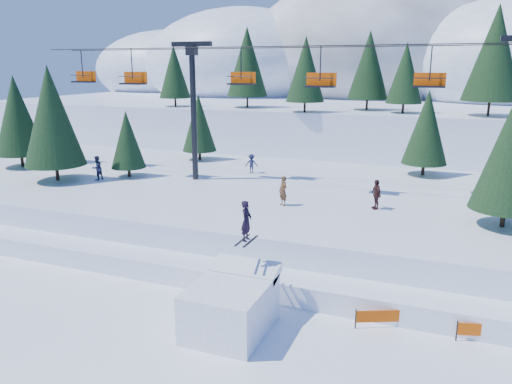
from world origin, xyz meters
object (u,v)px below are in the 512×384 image
(banner_far, at_px, (492,331))
(banner_near, at_px, (388,316))
(chairlift, at_px, (320,92))
(jump_kicker, at_px, (231,304))

(banner_far, bearing_deg, banner_near, -175.41)
(banner_near, bearing_deg, chairlift, 116.73)
(banner_near, bearing_deg, banner_far, 4.59)
(jump_kicker, distance_m, banner_near, 6.79)
(chairlift, bearing_deg, jump_kicker, -88.46)
(banner_near, bearing_deg, jump_kicker, -157.47)
(jump_kicker, xyz_separation_m, chairlift, (-0.43, 15.83, 8.13))
(chairlift, relative_size, banner_near, 17.63)
(jump_kicker, bearing_deg, banner_far, 15.71)
(jump_kicker, bearing_deg, chairlift, 91.54)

